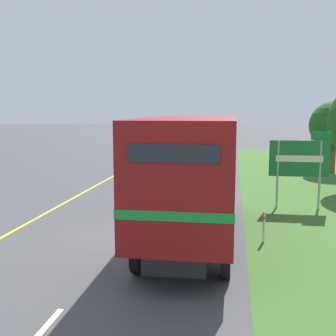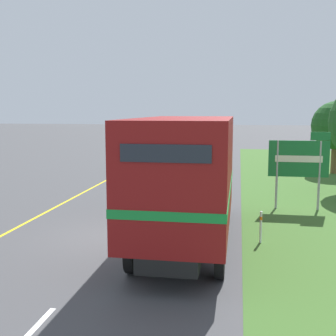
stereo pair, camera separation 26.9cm
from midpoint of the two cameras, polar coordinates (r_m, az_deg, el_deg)
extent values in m
plane|color=#444447|center=(13.25, -6.62, -9.26)|extent=(200.00, 200.00, 0.00)
cube|color=yellow|center=(20.55, -11.65, -3.21)|extent=(0.12, 47.76, 0.01)
cube|color=white|center=(13.70, -6.07, -8.67)|extent=(0.12, 2.60, 0.01)
cube|color=white|center=(19.97, -1.22, -3.37)|extent=(0.12, 2.60, 0.01)
cube|color=white|center=(26.40, 1.27, -0.61)|extent=(0.12, 2.60, 0.01)
cube|color=white|center=(32.90, 2.78, 1.07)|extent=(0.12, 2.60, 0.01)
cube|color=white|center=(39.43, 3.79, 2.19)|extent=(0.12, 2.60, 0.01)
cylinder|color=black|center=(16.16, 0.32, -4.25)|extent=(0.22, 1.00, 1.00)
cylinder|color=black|center=(16.00, 7.76, -4.45)|extent=(0.22, 1.00, 1.00)
cylinder|color=black|center=(10.32, -4.84, -11.35)|extent=(0.22, 1.00, 1.00)
cylinder|color=black|center=(10.06, 7.07, -11.90)|extent=(0.22, 1.00, 1.00)
cube|color=black|center=(12.68, 2.72, -6.81)|extent=(1.34, 8.23, 0.36)
cube|color=maroon|center=(11.34, 2.20, -0.35)|extent=(2.43, 6.13, 2.82)
cube|color=#198C38|center=(11.42, 2.19, -2.80)|extent=(2.45, 6.15, 0.20)
cube|color=#232833|center=(8.22, -0.24, 1.98)|extent=(1.82, 0.03, 0.36)
cube|color=maroon|center=(15.46, 3.95, 0.11)|extent=(2.33, 2.10, 1.90)
cube|color=#283342|center=(16.48, 4.27, 1.42)|extent=(2.06, 0.03, 0.85)
cylinder|color=black|center=(28.37, -3.56, 0.64)|extent=(0.16, 0.66, 0.66)
cylinder|color=black|center=(28.10, -0.62, 0.58)|extent=(0.16, 0.66, 0.66)
cylinder|color=black|center=(25.99, -4.72, -0.04)|extent=(0.16, 0.66, 0.66)
cylinder|color=black|center=(25.69, -1.52, -0.11)|extent=(0.16, 0.66, 0.66)
cube|color=white|center=(26.98, -2.59, 1.17)|extent=(1.80, 3.97, 0.84)
cube|color=#282D38|center=(26.74, -2.67, 2.78)|extent=(1.55, 2.18, 0.71)
cube|color=red|center=(25.16, -4.90, 1.00)|extent=(0.20, 0.03, 0.14)
cube|color=red|center=(24.89, -2.08, 0.95)|extent=(0.20, 0.03, 0.14)
cylinder|color=#9E9EA3|center=(17.19, 14.18, -0.85)|extent=(0.09, 0.09, 2.72)
cylinder|color=#9E9EA3|center=(17.42, 19.44, -0.95)|extent=(0.09, 0.09, 2.72)
cube|color=#196B33|center=(17.20, 16.91, 1.23)|extent=(2.29, 0.06, 1.42)
cube|color=#196B33|center=(17.26, 19.60, 4.10)|extent=(0.73, 0.06, 0.32)
cube|color=silver|center=(17.17, 16.93, 1.22)|extent=(1.79, 0.02, 0.26)
cylinder|color=brown|center=(27.96, 21.08, 1.17)|extent=(0.41, 0.41, 1.78)
sphere|color=#1E511E|center=(27.81, 21.29, 5.42)|extent=(2.97, 2.97, 2.97)
cylinder|color=white|center=(12.81, 12.27, -7.78)|extent=(0.07, 0.07, 0.95)
cylinder|color=orange|center=(12.74, 12.31, -6.63)|extent=(0.08, 0.08, 0.10)
camera|label=1|loc=(0.13, -90.39, -0.05)|focal=45.00mm
camera|label=2|loc=(0.13, 89.61, 0.05)|focal=45.00mm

